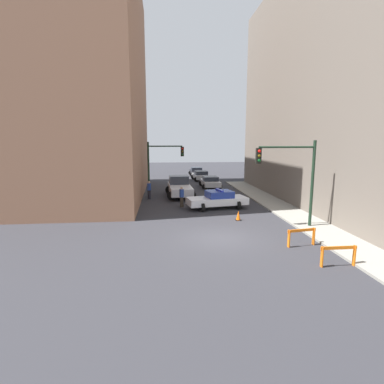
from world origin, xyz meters
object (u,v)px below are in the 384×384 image
traffic_light_far (160,161)px  traffic_cone (238,216)px  white_truck (180,187)px  traffic_light_near (294,171)px  barrier_front (339,253)px  parked_car_far (196,171)px  barrier_mid (302,234)px  parked_car_near (210,182)px  parked_car_mid (201,175)px  police_car (218,199)px  pedestrian_crossing (182,196)px  pedestrian_corner (149,190)px

traffic_light_far → traffic_cone: size_ratio=7.93×
white_truck → traffic_cone: white_truck is taller
traffic_light_near → traffic_cone: size_ratio=7.93×
barrier_front → parked_car_far: bearing=93.6°
parked_car_far → barrier_mid: 31.99m
parked_car_near → parked_car_mid: bearing=91.6°
traffic_light_far → parked_car_far: size_ratio=1.20×
police_car → barrier_mid: police_car is taller
traffic_light_far → parked_car_mid: 13.09m
parked_car_mid → parked_car_far: bearing=86.4°
pedestrian_crossing → pedestrian_corner: bearing=28.8°
police_car → barrier_front: (3.04, -11.59, -0.11)m
parked_car_far → pedestrian_crossing: bearing=-98.8°
traffic_light_near → traffic_light_far: traffic_light_near is taller
parked_car_near → traffic_cone: bearing=-92.0°
traffic_cone → pedestrian_crossing: bearing=127.9°
barrier_front → barrier_mid: 2.59m
traffic_light_near → police_car: size_ratio=1.05×
pedestrian_corner → barrier_front: bearing=-57.5°
parked_car_mid → parked_car_far: same height
traffic_light_far → parked_car_near: traffic_light_far is taller
traffic_light_far → pedestrian_crossing: traffic_light_far is taller
parked_car_far → pedestrian_crossing: size_ratio=2.60×
traffic_light_far → barrier_mid: (7.16, -14.56, -2.78)m
white_truck → pedestrian_corner: white_truck is taller
traffic_light_far → white_truck: (1.83, 0.12, -2.49)m
pedestrian_crossing → traffic_cone: size_ratio=2.53×
traffic_light_near → parked_car_mid: 23.36m
traffic_light_near → pedestrian_corner: (-9.08, 10.32, -2.67)m
pedestrian_corner → traffic_cone: bearing=-48.3°
pedestrian_corner → traffic_cone: 10.37m
parked_car_near → barrier_front: bearing=-85.5°
parked_car_near → white_truck: bearing=-128.0°
parked_car_far → barrier_mid: bearing=-86.3°
parked_car_near → pedestrian_crossing: (-3.90, -9.87, 0.19)m
traffic_light_far → parked_car_mid: bearing=65.2°
police_car → parked_car_near: 10.66m
barrier_front → barrier_mid: (-0.40, 2.56, 0.00)m
traffic_cone → traffic_light_near: bearing=-36.8°
police_car → barrier_mid: size_ratio=3.11×
traffic_light_near → barrier_mid: (-0.87, -3.15, -2.91)m
parked_car_near → barrier_front: size_ratio=2.70×
barrier_mid → traffic_cone: 5.59m
traffic_light_far → pedestrian_corner: size_ratio=3.13×
traffic_light_near → parked_car_far: 29.05m
barrier_front → traffic_cone: 8.15m
barrier_front → police_car: bearing=104.7°
parked_car_far → parked_car_mid: bearing=-89.8°
police_car → barrier_front: 11.98m
parked_car_near → barrier_mid: parked_car_near is taller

